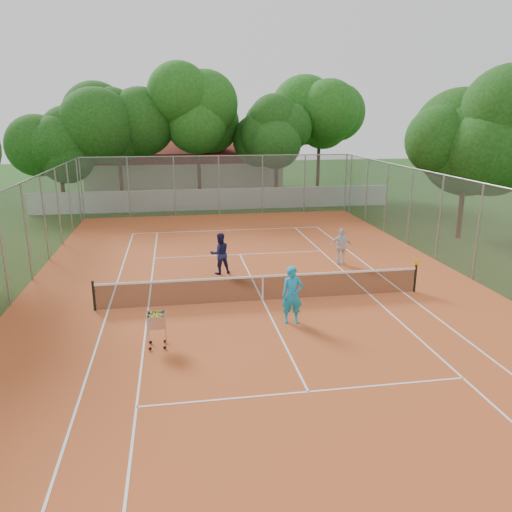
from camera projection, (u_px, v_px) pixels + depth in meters
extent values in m
plane|color=#163A10|center=(263.00, 301.00, 18.30)|extent=(120.00, 120.00, 0.00)
cube|color=#BB5224|center=(263.00, 301.00, 18.30)|extent=(18.00, 34.00, 0.02)
cube|color=white|center=(263.00, 300.00, 18.29)|extent=(10.98, 23.78, 0.01)
cube|color=black|center=(263.00, 288.00, 18.16)|extent=(11.88, 0.10, 0.98)
cube|color=slate|center=(263.00, 248.00, 17.76)|extent=(18.00, 34.00, 4.00)
cube|color=silver|center=(217.00, 199.00, 36.15)|extent=(26.00, 0.30, 1.50)
cube|color=beige|center=(185.00, 166.00, 44.95)|extent=(16.40, 9.00, 4.40)
cube|color=#10380E|center=(212.00, 137.00, 37.86)|extent=(29.00, 19.00, 10.00)
imported|color=#1794C4|center=(292.00, 295.00, 16.08)|extent=(0.73, 0.52, 1.90)
imported|color=#181A4A|center=(220.00, 254.00, 21.20)|extent=(0.99, 0.85, 1.78)
imported|color=silver|center=(342.00, 246.00, 22.59)|extent=(1.06, 0.70, 1.67)
cube|color=#B0B0B7|center=(157.00, 329.00, 14.45)|extent=(0.64, 0.64, 1.14)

